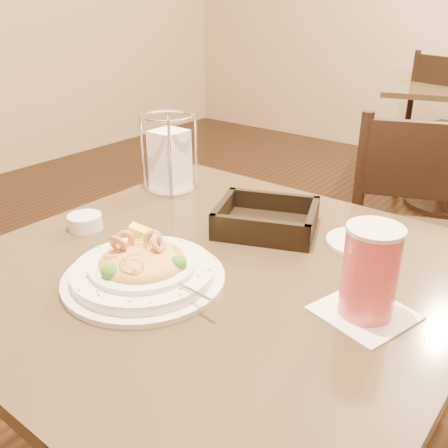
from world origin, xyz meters
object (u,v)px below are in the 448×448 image
Objects in this scene: butter_ramekin at (85,222)px; drink_glass at (370,273)px; dining_chair_far at (446,126)px; side_plate at (360,242)px; napkin_caddy at (170,158)px; main_table at (218,363)px; bread_basket at (266,221)px; pasta_bowl at (143,268)px; dining_chair_near at (410,238)px.

drink_glass is at bearing 6.95° from butter_ramekin.
dining_chair_far is 2.35m from side_plate.
side_plate is (0.53, 0.01, -0.08)m from napkin_caddy.
napkin_caddy reaches higher than butter_ramekin.
bread_basket is (-0.02, 0.19, 0.26)m from main_table.
drink_glass is at bearing -28.75° from bread_basket.
main_table is 0.39m from side_plate.
dining_chair_far is 4.62× the size of napkin_caddy.
pasta_bowl is 0.45m from side_plate.
dining_chair_near is 12.50× the size of butter_ramekin.
pasta_bowl is 1.25× the size of bread_basket.
dining_chair_near is at bearing 122.26° from dining_chair_far.
dining_chair_far is 12.50× the size of butter_ramekin.
bread_basket is 1.88× the size of side_plate.
napkin_caddy is (-0.09, -2.30, 0.34)m from dining_chair_far.
drink_glass reaches higher than main_table.
pasta_bowl reaches higher than butter_ramekin.
side_plate is at bearing 30.86° from butter_ramekin.
dining_chair_near is 1.00× the size of dining_chair_far.
side_plate is (0.24, 0.38, -0.02)m from pasta_bowl.
dining_chair_far is (-0.27, 2.54, -0.02)m from main_table.
dining_chair_far is at bearing 102.48° from drink_glass.
pasta_bowl is 0.28m from butter_ramekin.
drink_glass reaches higher than pasta_bowl.
main_table is 0.97× the size of dining_chair_near.
dining_chair_near and dining_chair_far have the same top height.
side_plate is (0.45, -2.29, 0.26)m from dining_chair_far.
dining_chair_near is 0.94m from drink_glass.
main_table is 4.47× the size of napkin_caddy.
dining_chair_near is 2.85× the size of pasta_bowl.
napkin_caddy is (-0.64, 0.22, 0.01)m from drink_glass.
dining_chair_far is 2.69m from pasta_bowl.
drink_glass is 1.22× the size of side_plate.
dining_chair_near is 5.52× the size of drink_glass.
dining_chair_far reaches higher than drink_glass.
bread_basket is (0.05, 0.32, -0.01)m from pasta_bowl.
napkin_caddy is (-0.34, 0.05, 0.07)m from bread_basket.
dining_chair_far reaches higher than butter_ramekin.
dining_chair_near reaches higher than bread_basket.
dining_chair_near reaches higher than butter_ramekin.
pasta_bowl is 2.35× the size of side_plate.
pasta_bowl is 0.47m from napkin_caddy.
drink_glass is (0.19, -0.86, 0.33)m from dining_chair_near.
pasta_bowl is at bearing -99.45° from bread_basket.
bread_basket reaches higher than main_table.
dining_chair_far reaches higher than side_plate.
butter_ramekin is (-0.33, -0.05, 0.25)m from main_table.
napkin_caddy is (-0.36, 0.24, 0.32)m from main_table.
pasta_bowl is at bearing -157.07° from drink_glass.
dining_chair_near is at bearing 96.88° from side_plate.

